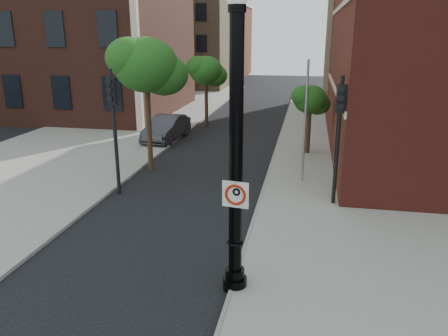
% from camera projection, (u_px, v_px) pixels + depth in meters
% --- Properties ---
extents(ground, '(120.00, 120.00, 0.00)m').
position_uv_depth(ground, '(154.00, 283.00, 11.38)').
color(ground, black).
rests_on(ground, ground).
extents(sidewalk_right, '(8.00, 60.00, 0.12)m').
position_uv_depth(sidewalk_right, '(357.00, 177.00, 19.65)').
color(sidewalk_right, gray).
rests_on(sidewalk_right, ground).
extents(sidewalk_left, '(10.00, 50.00, 0.12)m').
position_uv_depth(sidewalk_left, '(119.00, 128.00, 29.89)').
color(sidewalk_left, gray).
rests_on(sidewalk_left, ground).
extents(curb_edge, '(0.10, 60.00, 0.14)m').
position_uv_depth(curb_edge, '(269.00, 171.00, 20.37)').
color(curb_edge, gray).
rests_on(curb_edge, ground).
extents(victorian_building, '(18.60, 14.60, 17.95)m').
position_uv_depth(victorian_building, '(59.00, 0.00, 34.21)').
color(victorian_building, '#55291F').
rests_on(victorian_building, ground).
extents(bg_building_tan_a, '(12.00, 12.00, 12.00)m').
position_uv_depth(bg_building_tan_a, '(181.00, 36.00, 53.07)').
color(bg_building_tan_a, olive).
rests_on(bg_building_tan_a, ground).
extents(bg_building_red, '(12.00, 12.00, 10.00)m').
position_uv_depth(bg_building_red, '(207.00, 42.00, 66.50)').
color(bg_building_red, maroon).
rests_on(bg_building_red, ground).
extents(lamppost, '(0.61, 0.61, 7.21)m').
position_uv_depth(lamppost, '(236.00, 164.00, 10.15)').
color(lamppost, black).
rests_on(lamppost, ground).
extents(no_parking_sign, '(0.64, 0.14, 0.65)m').
position_uv_depth(no_parking_sign, '(235.00, 194.00, 10.18)').
color(no_parking_sign, white).
rests_on(no_parking_sign, ground).
extents(parked_car, '(1.86, 4.64, 1.50)m').
position_uv_depth(parked_car, '(167.00, 128.00, 26.41)').
color(parked_car, '#323237').
rests_on(parked_car, ground).
extents(traffic_signal_left, '(0.34, 0.42, 4.98)m').
position_uv_depth(traffic_signal_left, '(113.00, 112.00, 16.71)').
color(traffic_signal_left, black).
rests_on(traffic_signal_left, ground).
extents(traffic_signal_right, '(0.33, 0.41, 4.85)m').
position_uv_depth(traffic_signal_right, '(339.00, 120.00, 15.52)').
color(traffic_signal_right, black).
rests_on(traffic_signal_right, ground).
extents(utility_pole, '(0.10, 0.10, 5.24)m').
position_uv_depth(utility_pole, '(305.00, 124.00, 18.25)').
color(utility_pole, '#999999').
rests_on(utility_pole, ground).
extents(street_tree_a, '(3.39, 3.07, 6.11)m').
position_uv_depth(street_tree_a, '(147.00, 66.00, 19.41)').
color(street_tree_a, '#302113').
rests_on(street_tree_a, ground).
extents(street_tree_b, '(2.67, 2.41, 4.81)m').
position_uv_depth(street_tree_b, '(207.00, 71.00, 29.42)').
color(street_tree_b, '#302113').
rests_on(street_tree_b, ground).
extents(street_tree_c, '(2.06, 1.86, 3.70)m').
position_uv_depth(street_tree_c, '(311.00, 100.00, 22.64)').
color(street_tree_c, '#302113').
rests_on(street_tree_c, ground).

